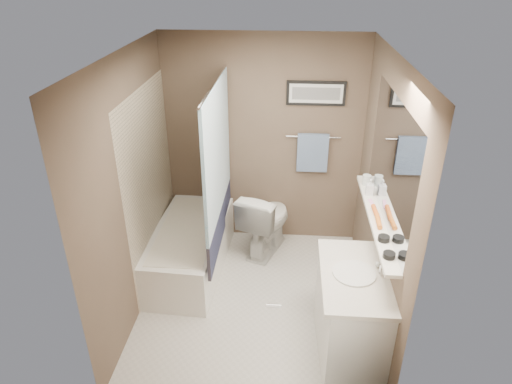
# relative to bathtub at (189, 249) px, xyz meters

# --- Properties ---
(ground) EXTENTS (2.50, 2.50, 0.00)m
(ground) POSITION_rel_bathtub_xyz_m (0.75, -0.49, -0.25)
(ground) COLOR beige
(ground) RESTS_ON ground
(ceiling) EXTENTS (2.20, 2.50, 0.04)m
(ceiling) POSITION_rel_bathtub_xyz_m (0.75, -0.49, 2.13)
(ceiling) COLOR white
(ceiling) RESTS_ON wall_back
(wall_back) EXTENTS (2.20, 0.04, 2.40)m
(wall_back) POSITION_rel_bathtub_xyz_m (0.75, 0.74, 0.95)
(wall_back) COLOR brown
(wall_back) RESTS_ON ground
(wall_front) EXTENTS (2.20, 0.04, 2.40)m
(wall_front) POSITION_rel_bathtub_xyz_m (0.75, -1.72, 0.95)
(wall_front) COLOR brown
(wall_front) RESTS_ON ground
(wall_left) EXTENTS (0.04, 2.50, 2.40)m
(wall_left) POSITION_rel_bathtub_xyz_m (-0.33, -0.49, 0.95)
(wall_left) COLOR brown
(wall_left) RESTS_ON ground
(wall_right) EXTENTS (0.04, 2.50, 2.40)m
(wall_right) POSITION_rel_bathtub_xyz_m (1.83, -0.49, 0.95)
(wall_right) COLOR brown
(wall_right) RESTS_ON ground
(tile_surround) EXTENTS (0.02, 1.55, 2.00)m
(tile_surround) POSITION_rel_bathtub_xyz_m (-0.34, 0.01, 0.75)
(tile_surround) COLOR #BEAB8F
(tile_surround) RESTS_ON wall_left
(curtain_rod) EXTENTS (0.02, 1.55, 0.02)m
(curtain_rod) POSITION_rel_bathtub_xyz_m (0.35, 0.01, 1.80)
(curtain_rod) COLOR silver
(curtain_rod) RESTS_ON wall_left
(curtain_upper) EXTENTS (0.03, 1.45, 1.28)m
(curtain_upper) POSITION_rel_bathtub_xyz_m (0.35, 0.01, 1.15)
(curtain_upper) COLOR white
(curtain_upper) RESTS_ON curtain_rod
(curtain_lower) EXTENTS (0.03, 1.45, 0.36)m
(curtain_lower) POSITION_rel_bathtub_xyz_m (0.35, 0.01, 0.33)
(curtain_lower) COLOR #262A47
(curtain_lower) RESTS_ON curtain_rod
(mirror) EXTENTS (0.02, 1.60, 1.00)m
(mirror) POSITION_rel_bathtub_xyz_m (1.84, -0.64, 1.37)
(mirror) COLOR silver
(mirror) RESTS_ON wall_right
(shelf) EXTENTS (0.12, 1.60, 0.03)m
(shelf) POSITION_rel_bathtub_xyz_m (1.79, -0.64, 0.85)
(shelf) COLOR silver
(shelf) RESTS_ON wall_right
(towel_bar) EXTENTS (0.60, 0.02, 0.02)m
(towel_bar) POSITION_rel_bathtub_xyz_m (1.30, 0.72, 1.05)
(towel_bar) COLOR silver
(towel_bar) RESTS_ON wall_back
(towel) EXTENTS (0.34, 0.05, 0.44)m
(towel) POSITION_rel_bathtub_xyz_m (1.30, 0.70, 0.87)
(towel) COLOR #8CA7CB
(towel) RESTS_ON towel_bar
(art_frame) EXTENTS (0.62, 0.02, 0.26)m
(art_frame) POSITION_rel_bathtub_xyz_m (1.30, 0.74, 1.53)
(art_frame) COLOR black
(art_frame) RESTS_ON wall_back
(art_mat) EXTENTS (0.56, 0.00, 0.20)m
(art_mat) POSITION_rel_bathtub_xyz_m (1.30, 0.73, 1.53)
(art_mat) COLOR white
(art_mat) RESTS_ON art_frame
(art_image) EXTENTS (0.50, 0.00, 0.13)m
(art_image) POSITION_rel_bathtub_xyz_m (1.30, 0.72, 1.53)
(art_image) COLOR #595959
(art_image) RESTS_ON art_mat
(door) EXTENTS (0.80, 0.02, 2.00)m
(door) POSITION_rel_bathtub_xyz_m (1.30, -1.73, 0.75)
(door) COLOR silver
(door) RESTS_ON wall_front
(door_handle) EXTENTS (0.10, 0.02, 0.02)m
(door_handle) POSITION_rel_bathtub_xyz_m (0.97, -1.68, 0.75)
(door_handle) COLOR silver
(door_handle) RESTS_ON door
(bathtub) EXTENTS (0.78, 1.54, 0.50)m
(bathtub) POSITION_rel_bathtub_xyz_m (0.00, 0.00, 0.00)
(bathtub) COLOR white
(bathtub) RESTS_ON ground
(tub_rim) EXTENTS (0.56, 1.36, 0.02)m
(tub_rim) POSITION_rel_bathtub_xyz_m (-0.00, 0.00, 0.25)
(tub_rim) COLOR white
(tub_rim) RESTS_ON bathtub
(toilet) EXTENTS (0.68, 0.87, 0.78)m
(toilet) POSITION_rel_bathtub_xyz_m (0.80, 0.43, 0.14)
(toilet) COLOR silver
(toilet) RESTS_ON ground
(vanity) EXTENTS (0.54, 0.92, 0.80)m
(vanity) POSITION_rel_bathtub_xyz_m (1.60, -1.08, 0.15)
(vanity) COLOR white
(vanity) RESTS_ON ground
(countertop) EXTENTS (0.54, 0.96, 0.04)m
(countertop) POSITION_rel_bathtub_xyz_m (1.59, -1.08, 0.57)
(countertop) COLOR beige
(countertop) RESTS_ON vanity
(sink_basin) EXTENTS (0.34, 0.34, 0.01)m
(sink_basin) POSITION_rel_bathtub_xyz_m (1.58, -1.08, 0.60)
(sink_basin) COLOR silver
(sink_basin) RESTS_ON countertop
(faucet_spout) EXTENTS (0.02, 0.02, 0.10)m
(faucet_spout) POSITION_rel_bathtub_xyz_m (1.78, -1.08, 0.64)
(faucet_spout) COLOR white
(faucet_spout) RESTS_ON countertop
(faucet_knob) EXTENTS (0.05, 0.05, 0.05)m
(faucet_knob) POSITION_rel_bathtub_xyz_m (1.78, -0.98, 0.62)
(faucet_knob) COLOR silver
(faucet_knob) RESTS_ON countertop
(candle_bowl_near) EXTENTS (0.09, 0.09, 0.04)m
(candle_bowl_near) POSITION_rel_bathtub_xyz_m (1.79, -1.23, 0.89)
(candle_bowl_near) COLOR black
(candle_bowl_near) RESTS_ON shelf
(candle_bowl_far) EXTENTS (0.09, 0.09, 0.04)m
(candle_bowl_far) POSITION_rel_bathtub_xyz_m (1.79, -1.01, 0.89)
(candle_bowl_far) COLOR black
(candle_bowl_far) RESTS_ON shelf
(hair_brush_front) EXTENTS (0.05, 0.22, 0.04)m
(hair_brush_front) POSITION_rel_bathtub_xyz_m (1.79, -0.75, 0.89)
(hair_brush_front) COLOR orange
(hair_brush_front) RESTS_ON shelf
(hair_brush_back) EXTENTS (0.05, 0.22, 0.04)m
(hair_brush_back) POSITION_rel_bathtub_xyz_m (1.79, -0.61, 0.89)
(hair_brush_back) COLOR #D2581D
(hair_brush_back) RESTS_ON shelf
(pink_comb) EXTENTS (0.05, 0.16, 0.01)m
(pink_comb) POSITION_rel_bathtub_xyz_m (1.79, -0.43, 0.87)
(pink_comb) COLOR #FD9AC9
(pink_comb) RESTS_ON shelf
(glass_jar) EXTENTS (0.08, 0.08, 0.10)m
(glass_jar) POSITION_rel_bathtub_xyz_m (1.79, -0.04, 0.92)
(glass_jar) COLOR silver
(glass_jar) RESTS_ON shelf
(soap_bottle) EXTENTS (0.07, 0.07, 0.15)m
(soap_bottle) POSITION_rel_bathtub_xyz_m (1.79, -0.24, 0.94)
(soap_bottle) COLOR #999999
(soap_bottle) RESTS_ON shelf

